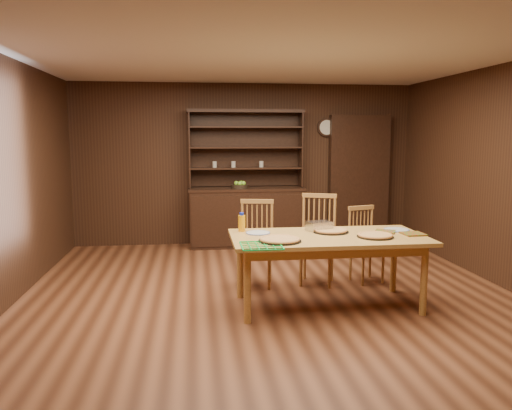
{
  "coord_description": "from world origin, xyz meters",
  "views": [
    {
      "loc": [
        -0.82,
        -5.13,
        1.78
      ],
      "look_at": [
        -0.13,
        0.4,
        0.99
      ],
      "focal_mm": 35.0,
      "sensor_mm": 36.0,
      "label": 1
    }
  ],
  "objects": [
    {
      "name": "floor",
      "position": [
        0.0,
        0.0,
        0.0
      ],
      "size": [
        6.0,
        6.0,
        0.0
      ],
      "primitive_type": "plane",
      "color": "brown",
      "rests_on": "ground"
    },
    {
      "name": "room_shell",
      "position": [
        0.0,
        0.0,
        1.58
      ],
      "size": [
        6.0,
        6.0,
        6.0
      ],
      "color": "silver",
      "rests_on": "floor"
    },
    {
      "name": "china_hutch",
      "position": [
        -0.0,
        2.75,
        0.6
      ],
      "size": [
        1.84,
        0.52,
        2.17
      ],
      "color": "black",
      "rests_on": "floor"
    },
    {
      "name": "doorway",
      "position": [
        1.9,
        2.9,
        1.05
      ],
      "size": [
        1.0,
        0.18,
        2.1
      ],
      "primitive_type": "cube",
      "color": "black",
      "rests_on": "floor"
    },
    {
      "name": "wall_clock",
      "position": [
        1.35,
        2.96,
        1.9
      ],
      "size": [
        0.3,
        0.05,
        0.3
      ],
      "color": "black",
      "rests_on": "room_shell"
    },
    {
      "name": "dining_table",
      "position": [
        0.54,
        -0.22,
        0.67
      ],
      "size": [
        1.99,
        1.0,
        0.75
      ],
      "color": "gold",
      "rests_on": "floor"
    },
    {
      "name": "chair_left",
      "position": [
        -0.1,
        0.64,
        0.54
      ],
      "size": [
        0.48,
        0.46,
        1.02
      ],
      "rotation": [
        0.0,
        0.0,
        -0.18
      ],
      "color": "#A67139",
      "rests_on": "floor"
    },
    {
      "name": "chair_center",
      "position": [
        0.65,
        0.64,
        0.57
      ],
      "size": [
        0.56,
        0.55,
        1.07
      ],
      "rotation": [
        0.0,
        0.0,
        -0.36
      ],
      "color": "#A67139",
      "rests_on": "floor"
    },
    {
      "name": "chair_right",
      "position": [
        1.23,
        0.63,
        0.48
      ],
      "size": [
        0.45,
        0.44,
        0.92
      ],
      "rotation": [
        0.0,
        0.0,
        0.26
      ],
      "color": "#A67139",
      "rests_on": "floor"
    },
    {
      "name": "pizza_left",
      "position": [
        -0.01,
        -0.44,
        0.77
      ],
      "size": [
        0.42,
        0.42,
        0.04
      ],
      "color": "black",
      "rests_on": "dining_table"
    },
    {
      "name": "pizza_right",
      "position": [
        0.99,
        -0.36,
        0.77
      ],
      "size": [
        0.37,
        0.37,
        0.04
      ],
      "color": "black",
      "rests_on": "dining_table"
    },
    {
      "name": "pizza_center",
      "position": [
        0.61,
        -0.05,
        0.77
      ],
      "size": [
        0.38,
        0.38,
        0.04
      ],
      "color": "black",
      "rests_on": "dining_table"
    },
    {
      "name": "cooling_rack",
      "position": [
        -0.21,
        -0.63,
        0.76
      ],
      "size": [
        0.43,
        0.43,
        0.02
      ],
      "primitive_type": null,
      "rotation": [
        0.0,
        0.0,
        -0.18
      ],
      "color": "green",
      "rests_on": "dining_table"
    },
    {
      "name": "plate_left",
      "position": [
        -0.17,
        -0.04,
        0.76
      ],
      "size": [
        0.26,
        0.26,
        0.02
      ],
      "color": "silver",
      "rests_on": "dining_table"
    },
    {
      "name": "plate_right",
      "position": [
        1.34,
        -0.05,
        0.76
      ],
      "size": [
        0.27,
        0.27,
        0.02
      ],
      "color": "silver",
      "rests_on": "dining_table"
    },
    {
      "name": "foil_dish",
      "position": [
        0.51,
        0.05,
        0.8
      ],
      "size": [
        0.3,
        0.25,
        0.1
      ],
      "primitive_type": "cube",
      "rotation": [
        0.0,
        0.0,
        0.31
      ],
      "color": "white",
      "rests_on": "dining_table"
    },
    {
      "name": "juice_bottle",
      "position": [
        -0.32,
        0.12,
        0.84
      ],
      "size": [
        0.08,
        0.08,
        0.2
      ],
      "color": "orange",
      "rests_on": "dining_table"
    },
    {
      "name": "pot_holder_a",
      "position": [
        1.43,
        -0.28,
        0.76
      ],
      "size": [
        0.23,
        0.23,
        0.02
      ],
      "primitive_type": "cube",
      "rotation": [
        0.0,
        0.0,
        0.06
      ],
      "color": "#9F1412",
      "rests_on": "dining_table"
    },
    {
      "name": "pot_holder_b",
      "position": [
        1.19,
        -0.12,
        0.76
      ],
      "size": [
        0.28,
        0.28,
        0.02
      ],
      "primitive_type": "cube",
      "rotation": [
        0.0,
        0.0,
        -0.52
      ],
      "color": "#9F1412",
      "rests_on": "dining_table"
    },
    {
      "name": "fruit_bowl",
      "position": [
        -0.11,
        2.69,
        0.98
      ],
      "size": [
        0.28,
        0.28,
        0.12
      ],
      "color": "black",
      "rests_on": "china_hutch"
    }
  ]
}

